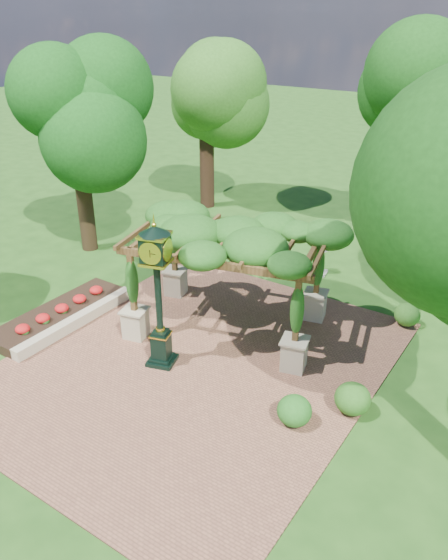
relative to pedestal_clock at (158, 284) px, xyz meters
The scene contains 13 objects.
ground 2.85m from the pedestal_clock, 27.16° to the right, with size 120.00×120.00×0.00m, color #1E4714.
brick_plaza 2.85m from the pedestal_clock, 32.50° to the left, with size 10.00×12.00×0.04m, color brown.
border_wall 4.48m from the pedestal_clock, behind, with size 0.35×5.00×0.40m, color #C6B793.
flower_bed 5.26m from the pedestal_clock, behind, with size 1.50×5.00×0.36m, color red.
pedestal_clock is the anchor object (origin of this frame).
pergola 2.90m from the pedestal_clock, 79.71° to the left, with size 6.78×5.13×3.81m.
sundial 8.70m from the pedestal_clock, 81.27° to the left, with size 0.69×0.69×1.09m.
shrub_front 5.07m from the pedestal_clock, ahead, with size 0.90×0.90×0.81m, color #205B1A.
shrub_mid 6.11m from the pedestal_clock, 10.49° to the left, with size 0.95×0.95×0.86m, color #275919.
shrub_back 8.59m from the pedestal_clock, 48.99° to the left, with size 0.85×0.85×0.77m, color #31691E.
tree_west_near 10.12m from the pedestal_clock, 148.89° to the left, with size 3.98×3.98×8.21m.
tree_west_far 15.10m from the pedestal_clock, 120.04° to the left, with size 4.56×4.56×9.30m.
tree_north 14.20m from the pedestal_clock, 76.44° to the left, with size 4.21×4.21×8.94m.
Camera 1 is at (8.26, -9.82, 9.62)m, focal length 35.00 mm.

